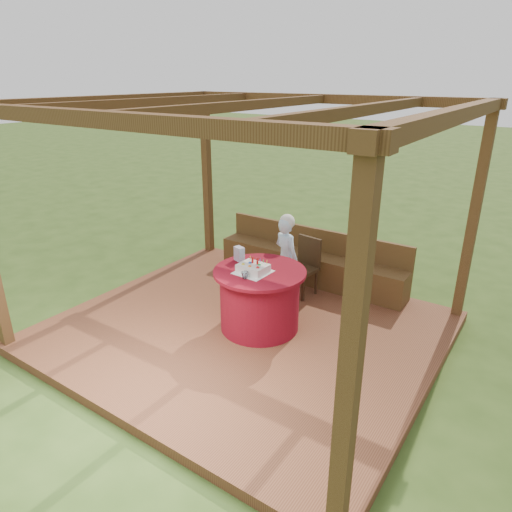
{
  "coord_description": "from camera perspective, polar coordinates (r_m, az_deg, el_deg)",
  "views": [
    {
      "loc": [
        2.95,
        -4.07,
        3.07
      ],
      "look_at": [
        0.0,
        0.25,
        1.0
      ],
      "focal_mm": 32.0,
      "sensor_mm": 36.0,
      "label": 1
    }
  ],
  "objects": [
    {
      "name": "pergola",
      "position": [
        5.07,
        -1.64,
        14.07
      ],
      "size": [
        4.5,
        4.0,
        2.72
      ],
      "color": "brown",
      "rests_on": "deck"
    },
    {
      "name": "ground",
      "position": [
        5.89,
        -1.39,
        -9.83
      ],
      "size": [
        60.0,
        60.0,
        0.0
      ],
      "primitive_type": "plane",
      "color": "#304A18",
      "rests_on": "ground"
    },
    {
      "name": "deck",
      "position": [
        5.86,
        -1.4,
        -9.33
      ],
      "size": [
        4.5,
        4.0,
        0.12
      ],
      "primitive_type": "cube",
      "color": "brown",
      "rests_on": "ground"
    },
    {
      "name": "birthday_cake",
      "position": [
        5.39,
        -0.37,
        -1.55
      ],
      "size": [
        0.4,
        0.4,
        0.18
      ],
      "color": "white",
      "rests_on": "table"
    },
    {
      "name": "table",
      "position": [
        5.64,
        0.46,
        -5.37
      ],
      "size": [
        1.12,
        1.12,
        0.78
      ],
      "color": "maroon",
      "rests_on": "deck"
    },
    {
      "name": "gift_bag",
      "position": [
        5.73,
        -2.11,
        0.27
      ],
      "size": [
        0.15,
        0.12,
        0.18
      ],
      "primitive_type": "cube",
      "rotation": [
        0.0,
        0.0,
        -0.32
      ],
      "color": "#E292C7",
      "rests_on": "table"
    },
    {
      "name": "bench",
      "position": [
        7.03,
        6.76,
        -1.02
      ],
      "size": [
        3.0,
        0.42,
        0.8
      ],
      "color": "brown",
      "rests_on": "deck"
    },
    {
      "name": "chair",
      "position": [
        6.55,
        6.11,
        -1.0
      ],
      "size": [
        0.44,
        0.44,
        0.83
      ],
      "color": "#352210",
      "rests_on": "deck"
    },
    {
      "name": "drinking_glass",
      "position": [
        5.24,
        -1.41,
        -2.42
      ],
      "size": [
        0.11,
        0.11,
        0.08
      ],
      "primitive_type": "imported",
      "rotation": [
        0.0,
        0.0,
        -0.39
      ],
      "color": "white",
      "rests_on": "table"
    },
    {
      "name": "elderly_woman",
      "position": [
        6.33,
        3.8,
        -0.03
      ],
      "size": [
        0.5,
        0.42,
        1.23
      ],
      "color": "#A9DAFB",
      "rests_on": "deck"
    }
  ]
}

